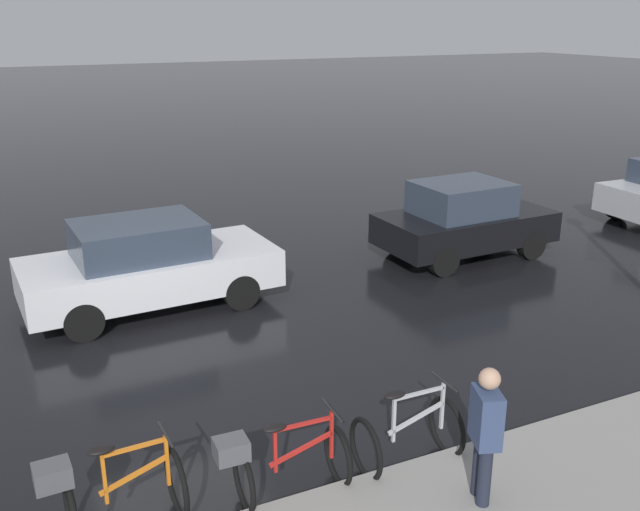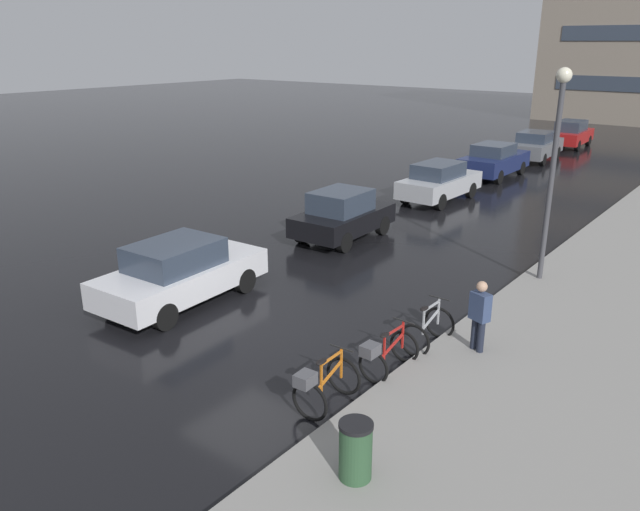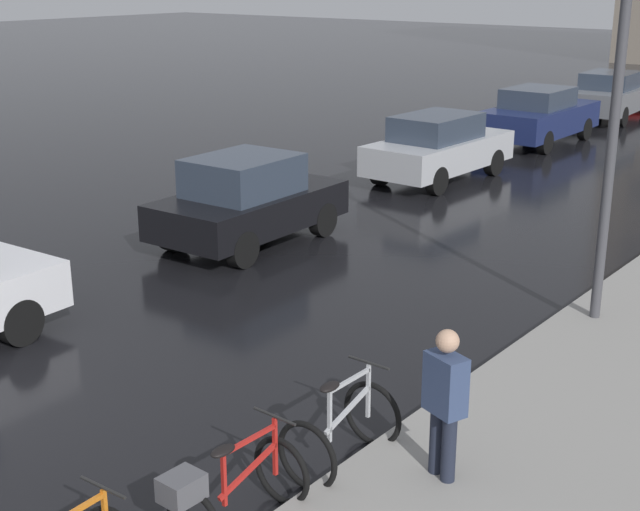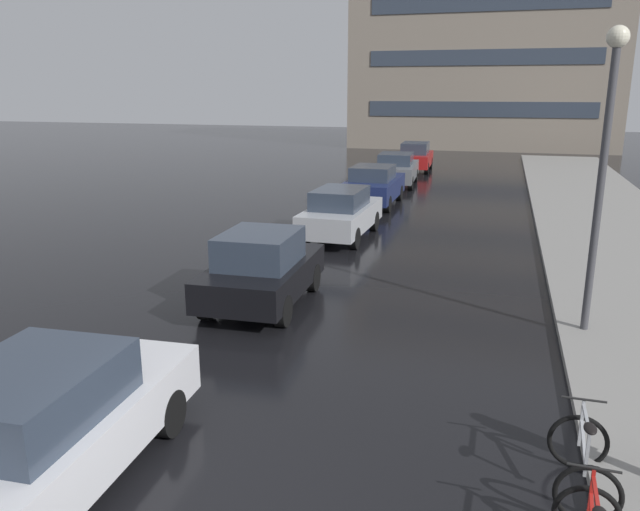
{
  "view_description": "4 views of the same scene",
  "coord_description": "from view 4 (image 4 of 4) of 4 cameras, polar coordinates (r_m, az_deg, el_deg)",
  "views": [
    {
      "loc": [
        9.4,
        -2.13,
        4.93
      ],
      "look_at": [
        -0.26,
        2.47,
        1.31
      ],
      "focal_mm": 40.0,
      "sensor_mm": 36.0,
      "label": 1
    },
    {
      "loc": [
        8.99,
        -8.98,
        6.16
      ],
      "look_at": [
        0.56,
        1.88,
        1.41
      ],
      "focal_mm": 35.0,
      "sensor_mm": 36.0,
      "label": 2
    },
    {
      "loc": [
        8.18,
        -4.56,
        4.78
      ],
      "look_at": [
        1.84,
        3.56,
        1.46
      ],
      "focal_mm": 50.0,
      "sensor_mm": 36.0,
      "label": 3
    },
    {
      "loc": [
        2.35,
        -5.04,
        4.53
      ],
      "look_at": [
        -0.65,
        5.29,
        1.65
      ],
      "focal_mm": 35.0,
      "sensor_mm": 36.0,
      "label": 4
    }
  ],
  "objects": [
    {
      "name": "car_white",
      "position": [
        8.04,
        -24.05,
        -14.1
      ],
      "size": [
        2.11,
        4.44,
        1.59
      ],
      "color": "silver",
      "rests_on": "ground"
    },
    {
      "name": "car_red",
      "position": [
        35.97,
        8.69,
        8.92
      ],
      "size": [
        1.87,
        4.1,
        1.61
      ],
      "color": "#AD1919",
      "rests_on": "ground"
    },
    {
      "name": "car_black",
      "position": [
        13.37,
        -5.34,
        -1.22
      ],
      "size": [
        1.95,
        3.77,
        1.63
      ],
      "color": "black",
      "rests_on": "ground"
    },
    {
      "name": "car_silver",
      "position": [
        19.41,
        1.92,
        3.91
      ],
      "size": [
        1.82,
        4.16,
        1.57
      ],
      "color": "#B2B5BA",
      "rests_on": "ground"
    },
    {
      "name": "streetlamp",
      "position": [
        12.15,
        24.63,
        9.11
      ],
      "size": [
        0.38,
        0.38,
        5.56
      ],
      "color": "#424247",
      "rests_on": "ground"
    },
    {
      "name": "car_navy",
      "position": [
        25.03,
        4.88,
        6.4
      ],
      "size": [
        1.89,
        4.35,
        1.6
      ],
      "color": "navy",
      "rests_on": "ground"
    },
    {
      "name": "car_grey",
      "position": [
        30.46,
        6.95,
        7.85
      ],
      "size": [
        2.11,
        4.46,
        1.56
      ],
      "color": "slate",
      "rests_on": "ground"
    },
    {
      "name": "bicycle_third",
      "position": [
        8.06,
        22.91,
        -17.1
      ],
      "size": [
        0.73,
        1.14,
        0.99
      ],
      "color": "black",
      "rests_on": "ground"
    },
    {
      "name": "building_facade_main",
      "position": [
        52.98,
        14.97,
        18.85
      ],
      "size": [
        19.88,
        9.37,
        17.03
      ],
      "color": "gray",
      "rests_on": "ground"
    }
  ]
}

